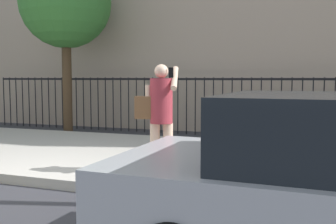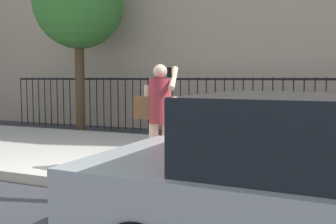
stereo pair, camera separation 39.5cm
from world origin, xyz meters
TOP-DOWN VIEW (x-y plane):
  - ground_plane at (0.00, 0.00)m, footprint 60.00×60.00m
  - sidewalk at (0.00, 2.20)m, footprint 28.00×4.40m
  - iron_fence at (0.00, 5.90)m, footprint 12.03×0.04m
  - pedestrian_on_phone at (1.45, 0.94)m, footprint 0.70×0.50m
  - street_bench at (3.73, 3.54)m, footprint 1.60×0.45m
  - street_tree_mid at (-2.93, 5.03)m, footprint 2.57×2.57m

SIDE VIEW (x-z plane):
  - ground_plane at x=0.00m, z-range 0.00..0.00m
  - sidewalk at x=0.00m, z-range 0.00..0.15m
  - street_bench at x=3.73m, z-range 0.18..1.13m
  - iron_fence at x=0.00m, z-range 0.22..1.82m
  - pedestrian_on_phone at x=1.45m, z-range 0.28..1.91m
  - street_tree_mid at x=-2.93m, z-range 1.18..6.17m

